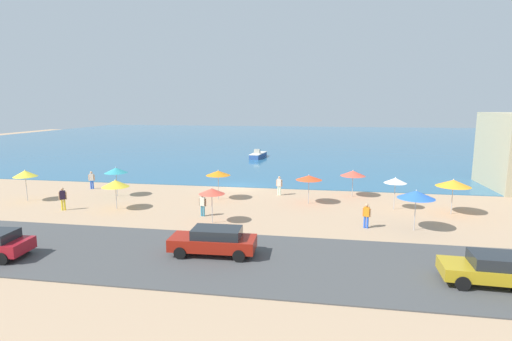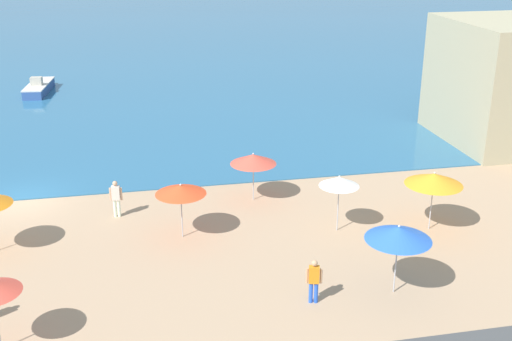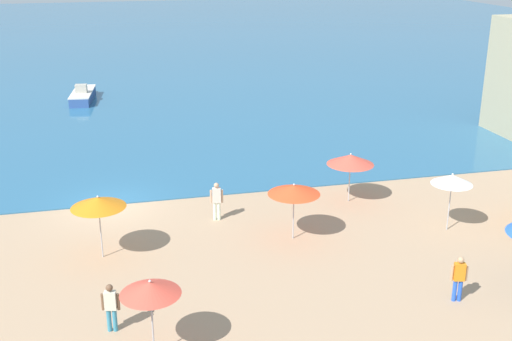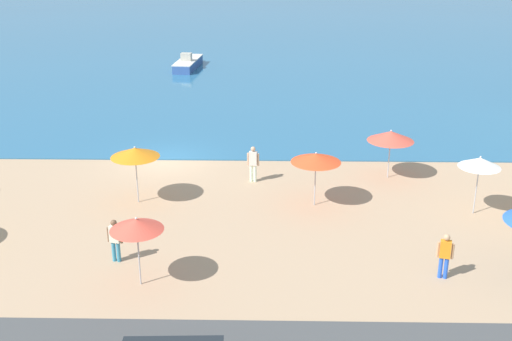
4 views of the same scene
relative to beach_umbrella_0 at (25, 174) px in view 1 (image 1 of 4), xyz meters
name	(u,v)px [view 1 (image 1 of 4)]	position (x,y,z in m)	size (l,w,h in m)	color
ground_plane	(237,187)	(16.03, 8.44, -2.32)	(160.00, 160.00, 0.00)	tan
sea	(288,139)	(16.03, 63.44, -2.30)	(150.00, 110.00, 0.05)	#2A638C
coastal_road	(164,254)	(16.03, -9.56, -2.29)	(80.00, 8.00, 0.06)	#454647
beach_umbrella_0	(25,174)	(0.00, 0.00, 0.00)	(1.88, 1.88, 2.66)	#B2B2B7
beach_umbrella_1	(212,191)	(16.96, -3.45, -0.12)	(1.77, 1.77, 2.47)	#B2B2B7
beach_umbrella_2	(453,183)	(33.68, 1.73, -0.01)	(2.44, 2.44, 2.63)	#B2B2B7
beach_umbrella_3	(218,173)	(15.60, 3.25, -0.05)	(2.07, 2.07, 2.54)	#B2B2B7
beach_umbrella_4	(309,178)	(23.19, 3.11, -0.19)	(2.11, 2.11, 2.40)	#B2B2B7
beach_umbrella_5	(416,195)	(30.16, -2.76, 0.01)	(2.33, 2.33, 2.65)	#B2B2B7
beach_umbrella_6	(353,173)	(26.87, 6.33, -0.27)	(2.17, 2.17, 2.36)	#B2B2B7
beach_umbrella_7	(395,181)	(29.75, 2.40, -0.08)	(1.70, 1.70, 2.52)	#B2B2B7
beach_umbrella_8	(116,170)	(6.50, 2.93, -0.02)	(1.98, 1.98, 2.61)	#B2B2B7
beach_umbrella_9	(115,183)	(8.72, -1.21, -0.30)	(2.05, 2.05, 2.36)	#B2B2B7
bather_0	(92,179)	(2.58, 5.35, -1.37)	(0.54, 0.33, 1.71)	blue
bather_1	(279,185)	(20.50, 5.68, -1.36)	(0.56, 0.27, 1.72)	silver
bather_2	(203,204)	(15.82, -1.92, -1.42)	(0.56, 0.29, 1.63)	teal
bather_3	(63,198)	(4.86, -2.16, -1.33)	(0.52, 0.36, 1.76)	yellow
bather_4	(366,214)	(27.16, -2.84, -1.40)	(0.55, 0.30, 1.65)	blue
parked_car_3	(214,240)	(18.70, -9.18, -1.49)	(4.60, 1.99, 1.47)	maroon
parked_car_4	(497,269)	(32.01, -10.60, -1.52)	(4.63, 2.11, 1.41)	#B2901A
skiff_nearshore	(258,155)	(14.57, 30.02, -1.87)	(2.02, 5.43, 1.34)	#345696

